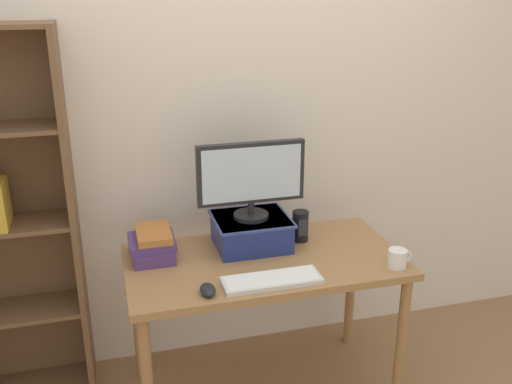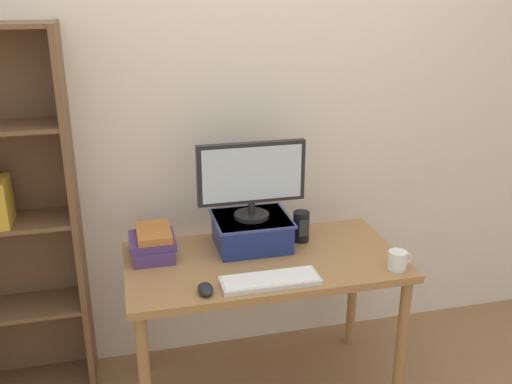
# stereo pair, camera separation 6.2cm
# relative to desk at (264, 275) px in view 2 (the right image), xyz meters

# --- Properties ---
(back_wall) EXTENTS (7.00, 0.08, 2.60)m
(back_wall) POSITION_rel_desk_xyz_m (0.00, 0.51, 0.64)
(back_wall) COLOR beige
(back_wall) RESTS_ON ground_plane
(desk) EXTENTS (1.27, 0.66, 0.74)m
(desk) POSITION_rel_desk_xyz_m (0.00, 0.00, 0.00)
(desk) COLOR #9E7042
(desk) RESTS_ON ground_plane
(riser_box) EXTENTS (0.36, 0.31, 0.15)m
(riser_box) POSITION_rel_desk_xyz_m (-0.02, 0.15, 0.17)
(riser_box) COLOR navy
(riser_box) RESTS_ON desk
(computer_monitor) EXTENTS (0.51, 0.17, 0.37)m
(computer_monitor) POSITION_rel_desk_xyz_m (-0.02, 0.15, 0.44)
(computer_monitor) COLOR black
(computer_monitor) RESTS_ON riser_box
(keyboard) EXTENTS (0.42, 0.15, 0.02)m
(keyboard) POSITION_rel_desk_xyz_m (-0.03, -0.23, 0.10)
(keyboard) COLOR silver
(keyboard) RESTS_ON desk
(computer_mouse) EXTENTS (0.06, 0.10, 0.04)m
(computer_mouse) POSITION_rel_desk_xyz_m (-0.31, -0.25, 0.11)
(computer_mouse) COLOR black
(computer_mouse) RESTS_ON desk
(book_stack) EXTENTS (0.21, 0.25, 0.13)m
(book_stack) POSITION_rel_desk_xyz_m (-0.49, 0.15, 0.15)
(book_stack) COLOR #4C336B
(book_stack) RESTS_ON desk
(coffee_mug) EXTENTS (0.11, 0.08, 0.08)m
(coffee_mug) POSITION_rel_desk_xyz_m (0.55, -0.24, 0.13)
(coffee_mug) COLOR white
(coffee_mug) RESTS_ON desk
(desk_speaker) EXTENTS (0.08, 0.08, 0.15)m
(desk_speaker) POSITION_rel_desk_xyz_m (0.22, 0.14, 0.16)
(desk_speaker) COLOR black
(desk_speaker) RESTS_ON desk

